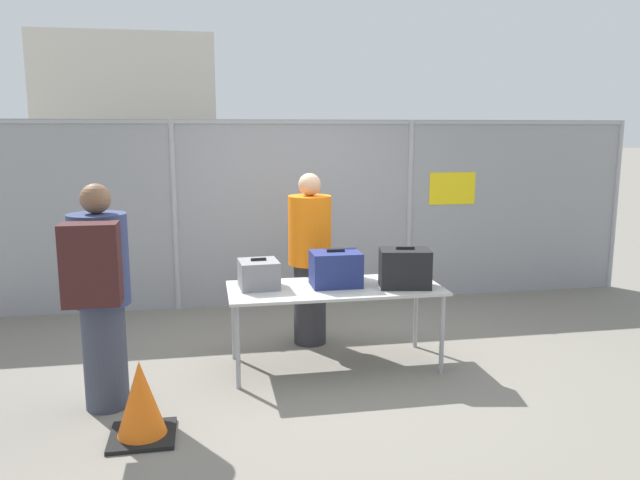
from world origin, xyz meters
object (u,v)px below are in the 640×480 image
Objects in this scene: suitcase_grey at (259,274)px; utility_trailer at (422,242)px; inspection_table at (335,292)px; suitcase_black at (405,268)px; traveler_hooded at (100,289)px; traffic_cone at (141,403)px; suitcase_navy at (336,269)px; security_worker_near at (310,257)px.

suitcase_grey is 4.60m from utility_trailer.
suitcase_black is at bearing -10.46° from inspection_table.
traveler_hooded is 0.90m from traffic_cone.
traveler_hooded reaches higher than utility_trailer.
suitcase_black is 4.15m from utility_trailer.
suitcase_black reaches higher than inspection_table.
suitcase_grey reaches higher than traffic_cone.
suitcase_navy is at bearing -120.17° from utility_trailer.
security_worker_near is at bearing 99.66° from inspection_table.
suitcase_grey is at bearing 45.11° from security_worker_near.
security_worker_near reaches higher than traffic_cone.
suitcase_navy is at bearing -4.60° from suitcase_grey.
security_worker_near reaches higher than utility_trailer.
utility_trailer is (2.15, 3.71, -0.28)m from inspection_table.
suitcase_navy is 2.00m from traveler_hooded.
suitcase_navy is 0.25× the size of traveler_hooded.
traveler_hooded is at bearing -133.38° from utility_trailer.
suitcase_black is at bearing -9.75° from traveler_hooded.
utility_trailer is (2.26, 3.05, -0.47)m from security_worker_near.
suitcase_navy is 0.26× the size of security_worker_near.
security_worker_near reaches higher than suitcase_grey.
suitcase_grey is 0.08× the size of utility_trailer.
suitcase_navy is 0.78× the size of traffic_cone.
inspection_table is at bearing 33.91° from traffic_cone.
suitcase_grey is (-0.66, 0.09, 0.17)m from inspection_table.
security_worker_near is (1.77, 1.22, -0.07)m from traveler_hooded.
inspection_table reaches higher than traffic_cone.
suitcase_grey is 0.84× the size of suitcase_navy.
suitcase_black is (0.60, -0.11, 0.22)m from inspection_table.
security_worker_near is 0.38× the size of utility_trailer.
security_worker_near reaches higher than suitcase_black.
suitcase_black is 0.29× the size of security_worker_near.
utility_trailer is (1.54, 3.82, -0.50)m from suitcase_black.
traffic_cone is at bearing 48.79° from security_worker_near.
suitcase_grey is at bearing 51.53° from traffic_cone.
security_worker_near is at bearing -126.57° from utility_trailer.
suitcase_navy is 2.04m from traffic_cone.
suitcase_black is at bearing -9.21° from suitcase_grey.
security_worker_near is (-0.72, 0.77, -0.03)m from suitcase_black.
utility_trailer is (2.81, 3.61, -0.46)m from suitcase_grey.
security_worker_near is at bearing 45.89° from suitcase_grey.
utility_trailer is at bearing -127.34° from security_worker_near.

